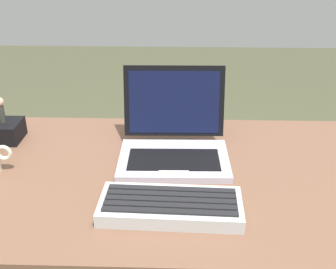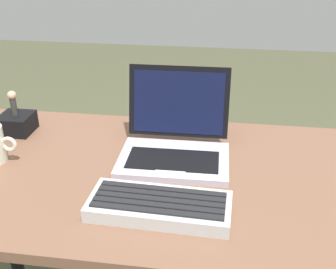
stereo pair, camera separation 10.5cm
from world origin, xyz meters
name	(u,v)px [view 1 (the left image)]	position (x,y,z in m)	size (l,w,h in m)	color
desk	(162,202)	(0.00, 0.00, 0.63)	(1.37, 0.65, 0.73)	brown
laptop_front	(174,141)	(0.03, 0.09, 0.77)	(0.29, 0.25, 0.22)	#B8B4C5
external_keyboard	(171,206)	(0.03, -0.16, 0.74)	(0.31, 0.14, 0.04)	#BCBFBE
figurine_stand	(5,131)	(-0.46, 0.17, 0.75)	(0.09, 0.09, 0.06)	black
figurine	(0,108)	(-0.46, 0.17, 0.83)	(0.03, 0.03, 0.08)	#34362F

